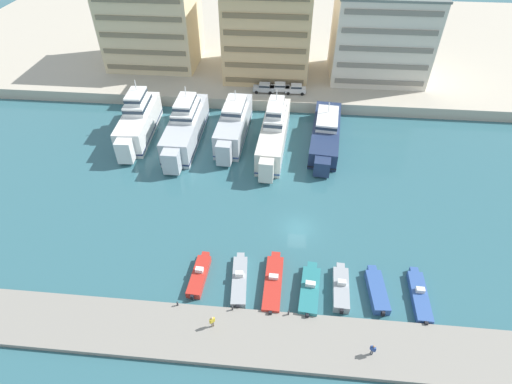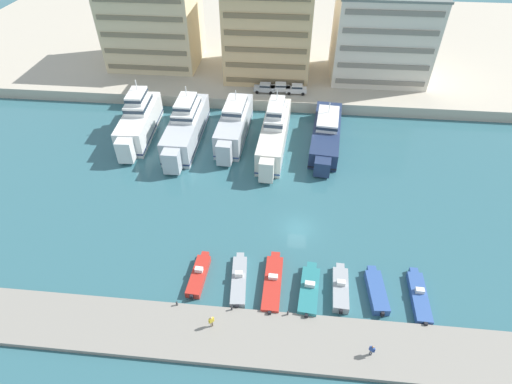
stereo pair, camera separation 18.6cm
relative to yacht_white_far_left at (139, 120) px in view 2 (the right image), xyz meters
name	(u,v)px [view 2 (the right image)]	position (x,y,z in m)	size (l,w,h in m)	color
ground_plane	(298,228)	(28.11, -20.56, -2.80)	(400.00, 400.00, 0.00)	#336670
quay_promenade	(303,41)	(28.11, 45.36, -1.73)	(180.00, 70.00, 2.15)	#BCB29E
pier_dock	(295,342)	(28.11, -37.04, -2.52)	(120.00, 6.39, 0.57)	gray
yacht_white_far_left	(139,120)	(0.00, 0.00, 0.00)	(5.29, 18.16, 9.24)	white
yacht_silver_left	(186,126)	(8.49, -0.80, -0.17)	(4.70, 20.37, 8.73)	silver
yacht_silver_mid_left	(234,124)	(16.54, 0.91, -0.34)	(4.93, 18.35, 7.64)	silver
yacht_ivory_center_left	(274,132)	(23.64, -1.11, -0.13)	(4.96, 21.12, 8.94)	silver
yacht_navy_center	(326,133)	(32.41, 0.78, -1.05)	(6.18, 20.43, 6.10)	navy
motorboat_red_far_left	(199,275)	(16.58, -29.78, -2.33)	(1.94, 6.70, 1.41)	red
motorboat_grey_left	(239,280)	(21.38, -29.99, -2.37)	(2.20, 7.77, 1.41)	#9EA3A8
motorboat_red_mid_left	(273,283)	(25.34, -30.04, -2.33)	(2.12, 8.70, 1.35)	red
motorboat_teal_center_left	(309,290)	(29.54, -30.69, -2.25)	(2.62, 7.44, 1.58)	teal
motorboat_grey_center	(340,288)	(33.10, -30.09, -2.27)	(2.02, 6.70, 1.53)	#9EA3A8
motorboat_blue_center_right	(376,291)	(37.17, -30.03, -2.30)	(2.19, 6.57, 1.00)	#33569E
motorboat_blue_mid_right	(419,296)	(41.87, -30.23, -2.37)	(1.91, 7.63, 1.31)	#33569E
car_silver_far_left	(265,88)	(20.77, 13.96, 0.32)	(4.14, 1.99, 1.80)	#B7BCC1
car_white_left	(280,87)	(23.76, 14.39, 0.32)	(4.17, 2.07, 1.80)	white
car_white_mid_left	(296,89)	(26.96, 14.06, 0.32)	(4.13, 1.99, 1.80)	white
apartment_block_far_left	(153,22)	(-4.10, 26.68, 7.85)	(18.96, 15.03, 18.90)	beige
apartment_block_left	(269,26)	(20.69, 23.83, 8.77)	(17.13, 16.38, 20.74)	#E0BC84
apartment_block_mid_left	(382,35)	(43.16, 23.94, 7.71)	(19.00, 14.06, 18.62)	silver
pedestrian_near_edge	(211,321)	(19.36, -36.24, -1.23)	(0.53, 0.46, 1.68)	#7A6B56
pedestrian_mid_deck	(372,350)	(35.56, -37.77, -1.29)	(0.54, 0.40, 1.58)	#4C515B
bollard_west	(177,303)	(15.06, -34.09, -1.90)	(0.20, 0.20, 0.61)	#2D2D33
bollard_west_mid	(232,308)	(21.14, -34.09, -1.90)	(0.20, 0.20, 0.61)	#2D2D33
bollard_east_mid	(288,313)	(27.22, -34.09, -1.90)	(0.20, 0.20, 0.61)	#2D2D33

